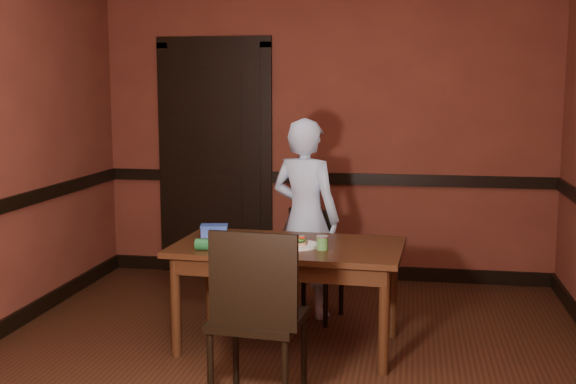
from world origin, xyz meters
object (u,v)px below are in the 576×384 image
(person, at_px, (305,218))
(sandwich_plate, at_px, (297,244))
(sauce_jar, at_px, (322,243))
(cheese_saucer, at_px, (230,238))
(food_tub, at_px, (214,230))
(chair_near, at_px, (259,316))
(dining_table, at_px, (288,296))
(chair_far, at_px, (314,266))

(person, relative_size, sandwich_plate, 5.50)
(sauce_jar, height_order, cheese_saucer, sauce_jar)
(sandwich_plate, height_order, food_tub, food_tub)
(chair_near, bearing_deg, dining_table, -85.35)
(dining_table, distance_m, sandwich_plate, 0.38)
(chair_far, bearing_deg, sauce_jar, -63.18)
(dining_table, bearing_deg, food_tub, 165.61)
(dining_table, height_order, chair_near, chair_near)
(dining_table, bearing_deg, chair_near, -87.69)
(sandwich_plate, distance_m, food_tub, 0.66)
(sauce_jar, height_order, food_tub, sauce_jar)
(chair_far, relative_size, person, 0.54)
(person, distance_m, sauce_jar, 0.85)
(person, distance_m, sandwich_plate, 0.75)
(chair_near, height_order, sandwich_plate, chair_near)
(sandwich_plate, relative_size, cheese_saucer, 1.65)
(chair_far, height_order, person, person)
(sandwich_plate, height_order, cheese_saucer, sandwich_plate)
(chair_far, xyz_separation_m, cheese_saucer, (-0.49, -0.58, 0.31))
(cheese_saucer, distance_m, food_tub, 0.20)
(chair_near, bearing_deg, sandwich_plate, -90.06)
(sandwich_plate, relative_size, sauce_jar, 3.00)
(person, bearing_deg, sauce_jar, 125.69)
(dining_table, bearing_deg, sauce_jar, -24.27)
(sandwich_plate, bearing_deg, dining_table, 139.94)
(dining_table, distance_m, sauce_jar, 0.47)
(sandwich_plate, height_order, sauce_jar, sauce_jar)
(person, bearing_deg, sandwich_plate, 114.53)
(dining_table, bearing_deg, sandwich_plate, -37.37)
(dining_table, relative_size, chair_near, 1.49)
(chair_far, distance_m, food_tub, 0.84)
(sauce_jar, bearing_deg, cheese_saucer, 166.43)
(person, height_order, sandwich_plate, person)
(chair_far, relative_size, cheese_saucer, 4.87)
(dining_table, height_order, sauce_jar, sauce_jar)
(dining_table, distance_m, cheese_saucer, 0.54)
(dining_table, height_order, cheese_saucer, cheese_saucer)
(person, bearing_deg, chair_near, 109.42)
(dining_table, relative_size, chair_far, 1.86)
(chair_far, bearing_deg, sandwich_plate, -76.37)
(chair_far, distance_m, chair_near, 1.51)
(cheese_saucer, height_order, food_tub, food_tub)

